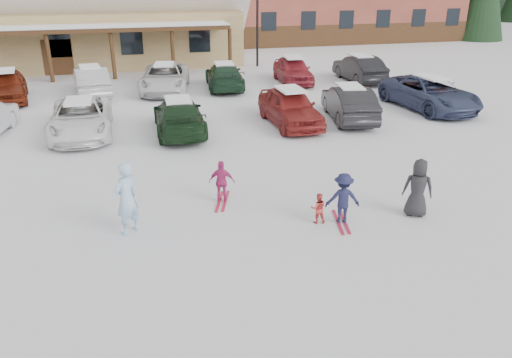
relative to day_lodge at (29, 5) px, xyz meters
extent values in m
plane|color=white|center=(9.00, -27.96, -3.94)|extent=(160.00, 160.00, 0.00)
cube|color=tan|center=(0.00, 0.04, -2.14)|extent=(28.00, 10.00, 3.60)
cube|color=#422814|center=(0.00, -6.16, -1.04)|extent=(25.20, 2.60, 0.25)
cube|color=#422814|center=(25.00, 3.08, -3.04)|extent=(24.00, 0.10, 1.80)
cylinder|color=black|center=(14.95, -4.99, -0.96)|extent=(0.16, 0.16, 5.97)
cylinder|color=black|center=(39.00, 4.04, -3.28)|extent=(0.60, 0.60, 1.32)
cylinder|color=black|center=(15.00, 16.04, -3.40)|extent=(0.60, 0.60, 1.08)
cylinder|color=black|center=(43.00, 18.04, -3.25)|extent=(0.60, 0.60, 1.38)
imported|color=#A2C9E7|center=(5.91, -27.28, -2.99)|extent=(0.82, 0.80, 1.90)
imported|color=#D23E38|center=(10.73, -27.93, -3.52)|extent=(0.46, 0.39, 0.84)
imported|color=#191B3C|center=(11.35, -28.06, -3.25)|extent=(0.98, 0.69, 1.39)
cube|color=#AF1935|center=(11.35, -28.06, -3.93)|extent=(0.49, 1.41, 0.03)
imported|color=#BA2B6E|center=(8.53, -26.05, -3.32)|extent=(0.79, 0.51, 1.25)
cube|color=#AF1935|center=(8.53, -26.05, -3.93)|extent=(0.62, 1.39, 0.03)
imported|color=#242326|center=(13.45, -28.17, -3.14)|extent=(0.93, 0.83, 1.61)
imported|color=white|center=(4.21, -18.43, -3.24)|extent=(2.40, 5.12, 1.42)
imported|color=black|center=(8.06, -19.09, -3.25)|extent=(2.03, 4.80, 1.38)
imported|color=maroon|center=(12.79, -19.08, -3.17)|extent=(2.00, 4.61, 1.55)
imported|color=black|center=(15.55, -18.99, -3.19)|extent=(2.33, 4.76, 1.50)
imported|color=#353E5F|center=(20.04, -18.17, -3.18)|extent=(3.12, 5.74, 1.53)
imported|color=maroon|center=(0.20, -11.56, -3.17)|extent=(2.50, 4.77, 1.55)
imported|color=#B5B5BA|center=(4.27, -11.23, -3.19)|extent=(2.24, 4.77, 1.51)
imported|color=silver|center=(8.12, -11.29, -3.20)|extent=(3.29, 5.67, 1.49)
imported|color=#1C3B25|center=(11.41, -11.37, -3.25)|extent=(2.39, 4.96, 1.39)
imported|color=#A12935|center=(15.61, -10.85, -3.19)|extent=(2.11, 4.53, 1.50)
imported|color=black|center=(19.57, -11.44, -3.18)|extent=(1.65, 4.63, 1.52)
camera|label=1|loc=(6.28, -38.90, 2.23)|focal=35.00mm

